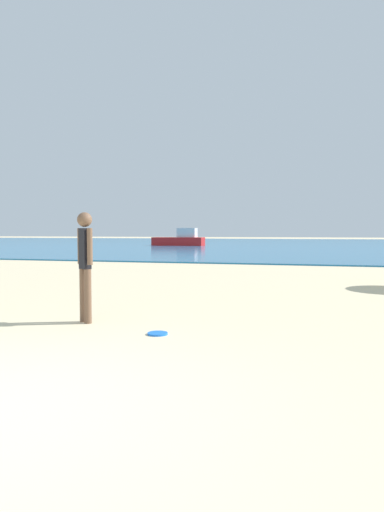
{
  "coord_description": "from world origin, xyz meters",
  "views": [
    {
      "loc": [
        2.43,
        -2.76,
        1.33
      ],
      "look_at": [
        -0.26,
        6.85,
        0.79
      ],
      "focal_mm": 32.55,
      "sensor_mm": 36.0,
      "label": 1
    }
  ],
  "objects": [
    {
      "name": "boat_far",
      "position": [
        -9.65,
        36.52,
        0.6
      ],
      "size": [
        4.57,
        1.47,
        1.55
      ],
      "rotation": [
        0.0,
        0.0,
        3.14
      ],
      "color": "red",
      "rests_on": "water"
    },
    {
      "name": "frisbee",
      "position": [
        0.42,
        2.8,
        0.01
      ],
      "size": [
        0.26,
        0.26,
        0.03
      ],
      "primitive_type": "cylinder",
      "color": "blue",
      "rests_on": "ground"
    },
    {
      "name": "person_standing",
      "position": [
        -0.85,
        3.25,
        0.91
      ],
      "size": [
        0.32,
        0.24,
        1.6
      ],
      "rotation": [
        0.0,
        0.0,
        5.69
      ],
      "color": "brown",
      "rests_on": "ground"
    },
    {
      "name": "water",
      "position": [
        0.0,
        45.55,
        0.03
      ],
      "size": [
        160.0,
        60.0,
        0.06
      ],
      "primitive_type": "cube",
      "color": "#1E6B9E",
      "rests_on": "ground"
    }
  ]
}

